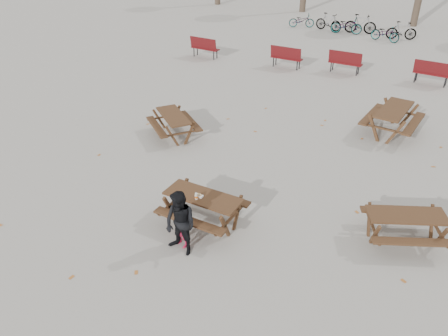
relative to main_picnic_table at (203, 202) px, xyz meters
The scene contains 13 objects.
ground 0.59m from the main_picnic_table, ahead, with size 80.00×80.00×0.00m, color gray.
main_picnic_table is the anchor object (origin of this frame).
food_tray 0.22m from the main_picnic_table, 128.59° to the right, with size 0.18×0.11×0.04m, color white.
bread_roll 0.26m from the main_picnic_table, 128.59° to the right, with size 0.14×0.06×0.05m, color tan.
soda_bottle 0.33m from the main_picnic_table, 106.84° to the right, with size 0.07×0.07×0.17m.
child 0.91m from the main_picnic_table, 88.91° to the right, with size 0.39×0.26×1.08m, color #B91739.
adult 1.12m from the main_picnic_table, 83.64° to the right, with size 0.73×0.57×1.51m, color black.
picnic_table_east 4.53m from the main_picnic_table, 20.98° to the left, with size 1.68×1.35×0.72m, color #331C12, non-canonical shape.
picnic_table_north 4.84m from the main_picnic_table, 132.98° to the left, with size 1.73×1.39×0.74m, color #331C12, non-canonical shape.
picnic_table_far 7.80m from the main_picnic_table, 68.29° to the left, with size 2.04×1.64×0.88m, color #331C12, non-canonical shape.
park_bench_row 12.59m from the main_picnic_table, 97.78° to the left, with size 12.12×1.84×1.03m.
bicycle_row 20.44m from the main_picnic_table, 95.19° to the left, with size 7.87×2.13×1.12m.
fallen_leaves 2.62m from the main_picnic_table, 78.69° to the left, with size 11.00×11.00×0.01m, color #AA6128, non-canonical shape.
Camera 1 is at (4.48, -7.02, 6.39)m, focal length 35.00 mm.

